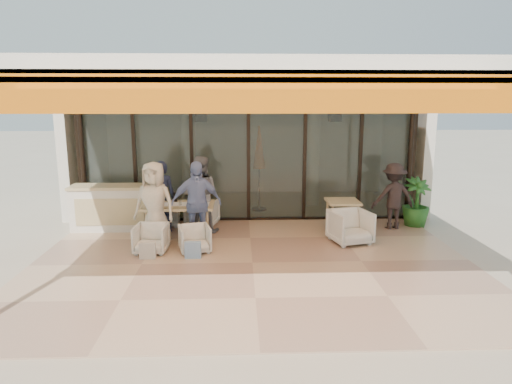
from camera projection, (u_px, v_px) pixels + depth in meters
The scene contains 21 objects.
ground at pixel (252, 264), 8.29m from camera, with size 70.00×70.00×0.00m, color #C6B293.
terrace_floor at pixel (252, 264), 8.28m from camera, with size 8.00×6.00×0.01m, color tan.
terrace_structure at pixel (253, 80), 7.37m from camera, with size 8.00×6.00×3.40m.
glass_storefront at pixel (248, 156), 10.90m from camera, with size 8.08×0.10×3.20m.
interior_block at pixel (247, 124), 13.04m from camera, with size 9.05×3.62×3.52m.
host_counter at pixel (113, 207), 10.31m from camera, with size 1.85×0.65×1.04m.
dining_table at pixel (178, 207), 9.70m from camera, with size 1.50×0.90×0.93m.
chair_far_left at pixel (166, 213), 10.68m from camera, with size 0.60×0.56×0.62m, color silver.
chair_far_right at pixel (202, 211), 10.70m from camera, with size 0.68×0.64×0.70m, color silver.
chair_near_left at pixel (151, 237), 8.82m from camera, with size 0.61×0.57×0.63m, color silver.
chair_near_right at pixel (195, 238), 8.86m from camera, with size 0.57×0.54×0.59m, color silver.
diner_navy at pixel (162, 197), 10.09m from camera, with size 0.59×0.39×1.62m, color #171E33.
diner_grey at pixel (200, 195), 10.11m from camera, with size 0.83×0.65×1.72m, color slate.
diner_cream at pixel (155, 204), 9.20m from camera, with size 0.84×0.55×1.72m, color beige.
diner_periwinkle at pixel (196, 203), 9.23m from camera, with size 1.01×0.42×1.73m, color #7387C0.
tote_bag_cream at pixel (147, 251), 8.46m from camera, with size 0.30×0.10×0.34m, color silver.
tote_bag_blue at pixel (193, 251), 8.49m from camera, with size 0.30×0.10×0.34m, color #99BFD8.
side_table at pixel (343, 205), 10.06m from camera, with size 0.70×0.70×0.74m.
side_chair at pixel (350, 225), 9.38m from camera, with size 0.75×0.70×0.77m, color silver.
standing_woman at pixel (393, 196), 10.35m from camera, with size 0.99×0.57×1.53m, color black.
potted_palm at pixel (416, 202), 10.62m from camera, with size 0.65×0.65×1.15m, color #1E5919.
Camera 1 is at (-0.24, -7.85, 2.95)m, focal length 32.00 mm.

